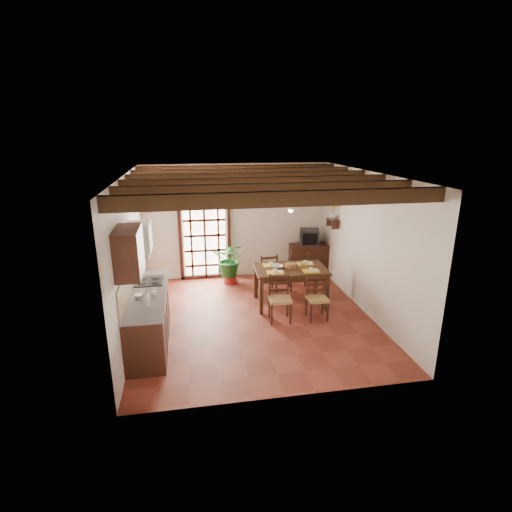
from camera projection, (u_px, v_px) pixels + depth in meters
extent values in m
plane|color=maroon|center=(255.00, 318.00, 7.88)|extent=(5.00, 5.00, 0.00)
cube|color=silver|center=(237.00, 222.00, 9.81)|extent=(4.50, 0.02, 2.80)
cube|color=silver|center=(288.00, 304.00, 5.11)|extent=(4.50, 0.02, 2.80)
cube|color=silver|center=(130.00, 256.00, 7.08)|extent=(0.02, 5.00, 2.80)
cube|color=silver|center=(367.00, 244.00, 7.84)|extent=(0.02, 5.00, 2.80)
cube|color=white|center=(254.00, 174.00, 7.04)|extent=(4.50, 5.00, 0.02)
cube|color=black|center=(283.00, 199.00, 5.10)|extent=(4.50, 0.14, 0.20)
cube|color=black|center=(269.00, 190.00, 5.89)|extent=(4.50, 0.14, 0.20)
cube|color=black|center=(259.00, 183.00, 6.68)|extent=(4.50, 0.14, 0.20)
cube|color=black|center=(251.00, 178.00, 7.47)|extent=(4.50, 0.14, 0.20)
cube|color=black|center=(244.00, 173.00, 8.26)|extent=(4.50, 0.14, 0.20)
cube|color=black|center=(238.00, 170.00, 9.05)|extent=(4.50, 0.14, 0.20)
cube|color=white|center=(205.00, 235.00, 9.75)|extent=(1.01, 0.02, 2.11)
cube|color=#331810|center=(203.00, 188.00, 9.37)|extent=(1.26, 0.10, 0.08)
cube|color=#331810|center=(180.00, 236.00, 9.61)|extent=(0.08, 0.10, 2.28)
cube|color=#331810|center=(229.00, 234.00, 9.81)|extent=(0.08, 0.10, 2.28)
cube|color=#331810|center=(205.00, 236.00, 9.69)|extent=(1.01, 0.03, 2.02)
cube|color=#331810|center=(149.00, 319.00, 6.85)|extent=(0.60, 2.20, 0.88)
cube|color=slate|center=(147.00, 294.00, 6.71)|extent=(0.64, 2.25, 0.04)
cube|color=tan|center=(128.00, 282.00, 6.60)|extent=(0.02, 2.20, 0.50)
cube|color=#331810|center=(129.00, 252.00, 5.75)|extent=(0.35, 0.80, 0.70)
cube|color=white|center=(140.00, 237.00, 6.96)|extent=(0.38, 0.60, 0.50)
cube|color=silver|center=(141.00, 252.00, 7.04)|extent=(0.32, 0.55, 0.04)
cube|color=black|center=(149.00, 281.00, 7.22)|extent=(0.50, 0.55, 0.02)
cylinder|color=white|center=(147.00, 300.00, 6.17)|extent=(0.11, 0.11, 0.24)
cylinder|color=silver|center=(139.00, 297.00, 6.45)|extent=(0.14, 0.14, 0.10)
cube|color=#371F12|center=(291.00, 269.00, 8.30)|extent=(1.52, 1.01, 0.05)
cube|color=#371F12|center=(290.00, 273.00, 8.33)|extent=(1.37, 0.91, 0.11)
cube|color=#371F12|center=(316.00, 279.00, 8.90)|extent=(0.08, 0.08, 0.75)
cube|color=#371F12|center=(256.00, 282.00, 8.72)|extent=(0.08, 0.08, 0.75)
cube|color=#371F12|center=(327.00, 293.00, 8.12)|extent=(0.08, 0.08, 0.75)
cube|color=#371F12|center=(261.00, 296.00, 7.95)|extent=(0.08, 0.08, 0.75)
cube|color=tan|center=(280.00, 299.00, 7.62)|extent=(0.45, 0.43, 0.05)
cube|color=#331810|center=(279.00, 285.00, 7.72)|extent=(0.42, 0.07, 0.46)
cube|color=#331810|center=(280.00, 310.00, 7.69)|extent=(0.43, 0.41, 0.45)
cube|color=tan|center=(317.00, 299.00, 7.73)|extent=(0.39, 0.37, 0.05)
cube|color=#331810|center=(315.00, 286.00, 7.81)|extent=(0.39, 0.04, 0.43)
cube|color=#331810|center=(317.00, 309.00, 7.79)|extent=(0.37, 0.35, 0.42)
cube|color=tan|center=(267.00, 272.00, 9.08)|extent=(0.44, 0.42, 0.05)
cube|color=#331810|center=(269.00, 265.00, 8.86)|extent=(0.42, 0.06, 0.46)
cube|color=#331810|center=(267.00, 282.00, 9.15)|extent=(0.42, 0.40, 0.45)
cube|color=tan|center=(299.00, 270.00, 9.17)|extent=(0.49, 0.47, 0.05)
cube|color=#331810|center=(300.00, 263.00, 8.93)|extent=(0.43, 0.10, 0.47)
cube|color=#331810|center=(298.00, 280.00, 9.24)|extent=(0.47, 0.45, 0.46)
cube|color=gold|center=(276.00, 271.00, 8.00)|extent=(0.34, 0.25, 0.01)
cube|color=gold|center=(311.00, 268.00, 8.12)|extent=(0.34, 0.25, 0.01)
cube|color=gold|center=(271.00, 263.00, 8.44)|extent=(0.34, 0.25, 0.01)
cube|color=gold|center=(304.00, 261.00, 8.56)|extent=(0.34, 0.25, 0.01)
cylinder|color=olive|center=(291.00, 264.00, 8.27)|extent=(0.23, 0.23, 0.10)
imported|color=white|center=(278.00, 266.00, 8.30)|extent=(0.23, 0.23, 0.05)
cube|color=#331810|center=(308.00, 259.00, 10.15)|extent=(0.97, 0.47, 0.81)
cube|color=black|center=(309.00, 237.00, 9.97)|extent=(0.53, 0.50, 0.39)
cube|color=black|center=(312.00, 239.00, 9.78)|extent=(0.37, 0.10, 0.29)
cube|color=white|center=(296.00, 206.00, 9.94)|extent=(0.25, 0.03, 0.32)
cone|color=maroon|center=(231.00, 279.00, 9.65)|extent=(0.35, 0.35, 0.21)
imported|color=#144C19|center=(230.00, 261.00, 9.52)|extent=(2.43, 2.25, 2.21)
cube|color=#331810|center=(333.00, 220.00, 9.28)|extent=(0.20, 0.42, 0.03)
cube|color=#331810|center=(335.00, 225.00, 9.15)|extent=(0.18, 0.03, 0.18)
cube|color=#331810|center=(330.00, 222.00, 9.47)|extent=(0.18, 0.03, 0.18)
imported|color=#B2BFB2|center=(333.00, 216.00, 9.25)|extent=(0.15, 0.15, 0.15)
sphere|color=gold|center=(334.00, 207.00, 9.19)|extent=(0.14, 0.14, 0.14)
cylinder|color=#144C19|center=(333.00, 213.00, 9.23)|extent=(0.01, 0.01, 0.28)
cube|color=brown|center=(338.00, 198.00, 9.15)|extent=(0.03, 0.32, 0.32)
cube|color=#C3B292|center=(337.00, 198.00, 9.14)|extent=(0.01, 0.26, 0.26)
cylinder|color=black|center=(291.00, 188.00, 7.90)|extent=(0.01, 0.01, 0.70)
cone|color=beige|center=(291.00, 206.00, 8.01)|extent=(0.36, 0.36, 0.14)
sphere|color=#FFD88C|center=(291.00, 210.00, 8.03)|extent=(0.09, 0.09, 0.09)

